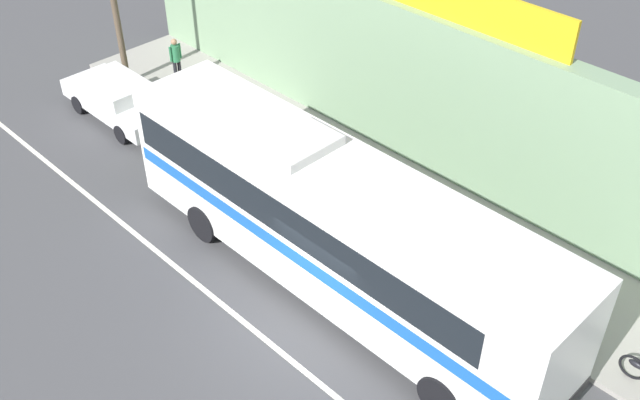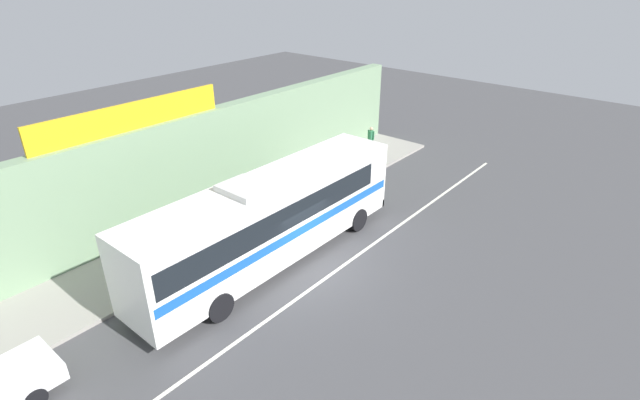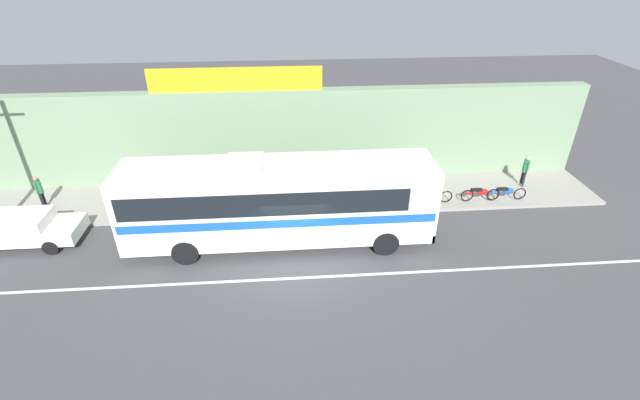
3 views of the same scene
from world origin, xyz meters
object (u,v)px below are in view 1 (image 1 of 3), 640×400
parked_car (119,98)px  pedestrian_by_curb (176,57)px  intercity_bus (332,219)px  motorcycle_orange (559,315)px

parked_car → pedestrian_by_curb: size_ratio=2.76×
intercity_bus → pedestrian_by_curb: 11.54m
motorcycle_orange → pedestrian_by_curb: bearing=176.8°
intercity_bus → pedestrian_by_curb: intercity_bus is taller
parked_car → motorcycle_orange: (15.28, 1.83, -0.17)m
parked_car → pedestrian_by_curb: bearing=100.4°
intercity_bus → pedestrian_by_curb: size_ratio=7.61×
motorcycle_orange → intercity_bus: bearing=-152.3°
intercity_bus → motorcycle_orange: 5.62m
motorcycle_orange → pedestrian_by_curb: (-15.78, 0.88, 0.51)m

